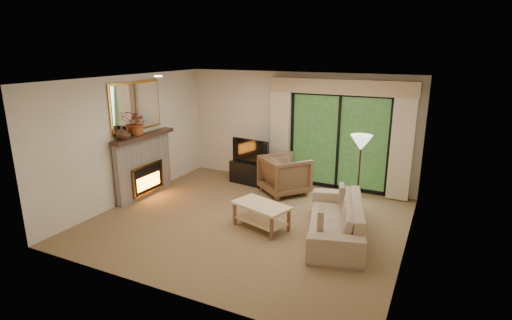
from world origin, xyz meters
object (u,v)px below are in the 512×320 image
at_px(coffee_table, 261,216).
at_px(media_console, 253,173).
at_px(sofa, 335,218).
at_px(armchair, 285,175).

bearing_deg(coffee_table, media_console, 137.23).
xyz_separation_m(sofa, coffee_table, (-1.26, -0.28, -0.10)).
height_order(sofa, coffee_table, sofa).
xyz_separation_m(media_console, armchair, (0.93, -0.29, 0.16)).
distance_m(media_console, coffee_table, 2.47).
relative_size(armchair, sofa, 0.42).
relative_size(media_console, armchair, 1.12).
bearing_deg(media_console, armchair, -9.44).
distance_m(armchair, sofa, 2.22).
xyz_separation_m(armchair, sofa, (1.56, -1.57, -0.10)).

